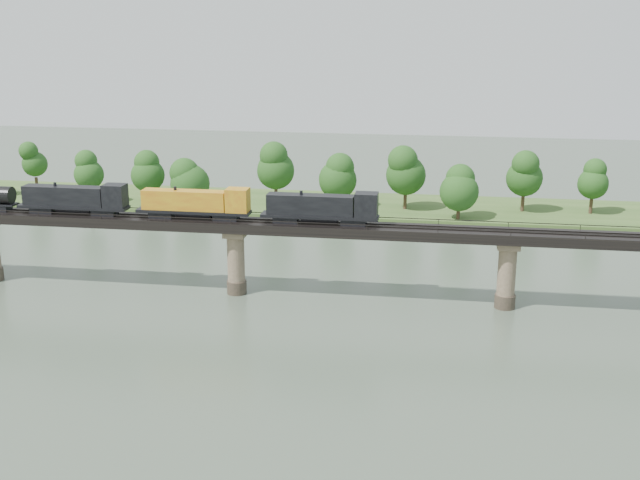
# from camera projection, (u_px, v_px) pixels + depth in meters

# --- Properties ---
(ground) EXTENTS (400.00, 400.00, 0.00)m
(ground) POSITION_uv_depth(u_px,v_px,m) (172.00, 378.00, 93.84)
(ground) COLOR #394637
(ground) RESTS_ON ground
(far_bank) EXTENTS (300.00, 24.00, 1.60)m
(far_bank) POSITION_uv_depth(u_px,v_px,m) (301.00, 206.00, 174.39)
(far_bank) COLOR #355120
(far_bank) RESTS_ON ground
(bridge) EXTENTS (236.00, 30.00, 11.50)m
(bridge) POSITION_uv_depth(u_px,v_px,m) (236.00, 259.00, 120.86)
(bridge) COLOR #473A2D
(bridge) RESTS_ON ground
(bridge_superstructure) EXTENTS (220.00, 4.90, 0.75)m
(bridge_superstructure) POSITION_uv_depth(u_px,v_px,m) (235.00, 218.00, 119.13)
(bridge_superstructure) COLOR black
(bridge_superstructure) RESTS_ON bridge
(far_treeline) EXTENTS (289.06, 17.54, 13.60)m
(far_treeline) POSITION_uv_depth(u_px,v_px,m) (259.00, 172.00, 169.18)
(far_treeline) COLOR #382619
(far_treeline) RESTS_ON far_bank
(freight_train) EXTENTS (70.05, 2.73, 4.82)m
(freight_train) POSITION_uv_depth(u_px,v_px,m) (154.00, 202.00, 120.46)
(freight_train) COLOR black
(freight_train) RESTS_ON bridge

